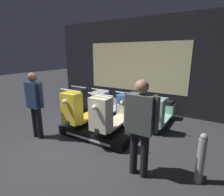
% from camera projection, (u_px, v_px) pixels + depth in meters
% --- Properties ---
extents(ground_plane, '(30.00, 30.00, 0.00)m').
position_uv_depth(ground_plane, '(72.00, 147.00, 3.88)').
color(ground_plane, '#2D2D33').
extents(shop_wall_back, '(6.69, 0.09, 3.20)m').
position_uv_depth(shop_wall_back, '(135.00, 65.00, 6.25)').
color(shop_wall_back, black).
rests_on(shop_wall_back, ground_plane).
extents(display_platform, '(1.83, 1.28, 0.23)m').
position_uv_depth(display_platform, '(102.00, 128.00, 4.57)').
color(display_platform, black).
rests_on(display_platform, ground_plane).
extents(scooter_display_left, '(0.61, 1.73, 0.99)m').
position_uv_depth(scooter_display_left, '(87.00, 108.00, 4.59)').
color(scooter_display_left, black).
rests_on(scooter_display_left, display_platform).
extents(scooter_display_right, '(0.61, 1.73, 0.99)m').
position_uv_depth(scooter_display_right, '(114.00, 114.00, 4.18)').
color(scooter_display_right, black).
rests_on(scooter_display_right, display_platform).
extents(scooter_backrow_0, '(0.61, 1.73, 0.99)m').
position_uv_depth(scooter_backrow_0, '(90.00, 101.00, 6.21)').
color(scooter_backrow_0, black).
rests_on(scooter_backrow_0, ground_plane).
extents(scooter_backrow_1, '(0.61, 1.73, 0.99)m').
position_uv_depth(scooter_backrow_1, '(110.00, 104.00, 5.79)').
color(scooter_backrow_1, black).
rests_on(scooter_backrow_1, ground_plane).
extents(scooter_backrow_2, '(0.61, 1.73, 0.99)m').
position_uv_depth(scooter_backrow_2, '(134.00, 108.00, 5.37)').
color(scooter_backrow_2, black).
rests_on(scooter_backrow_2, ground_plane).
extents(scooter_backrow_3, '(0.61, 1.73, 0.99)m').
position_uv_depth(scooter_backrow_3, '(161.00, 113.00, 4.95)').
color(scooter_backrow_3, black).
rests_on(scooter_backrow_3, ground_plane).
extents(person_left_browsing, '(0.54, 0.21, 1.60)m').
position_uv_depth(person_left_browsing, '(35.00, 101.00, 4.12)').
color(person_left_browsing, black).
rests_on(person_left_browsing, ground_plane).
extents(person_right_browsing, '(0.59, 0.24, 1.64)m').
position_uv_depth(person_right_browsing, '(140.00, 122.00, 2.78)').
color(person_right_browsing, black).
rests_on(person_right_browsing, ground_plane).
extents(street_bollard, '(0.12, 0.12, 0.85)m').
position_uv_depth(street_bollard, '(201.00, 159.00, 2.73)').
color(street_bollard, gray).
rests_on(street_bollard, ground_plane).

